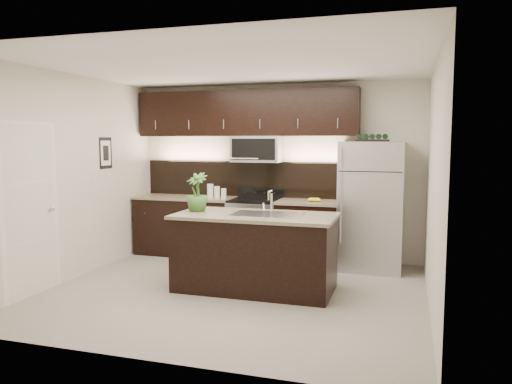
{
  "coord_description": "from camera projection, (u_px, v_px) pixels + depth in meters",
  "views": [
    {
      "loc": [
        1.98,
        -5.57,
        1.84
      ],
      "look_at": [
        0.11,
        0.55,
        1.17
      ],
      "focal_mm": 35.0,
      "sensor_mm": 36.0,
      "label": 1
    }
  ],
  "objects": [
    {
      "name": "ground",
      "position": [
        234.0,
        292.0,
        6.07
      ],
      "size": [
        4.5,
        4.5,
        0.0
      ],
      "primitive_type": "plane",
      "color": "gray",
      "rests_on": "ground"
    },
    {
      "name": "room_walls",
      "position": [
        223.0,
        152.0,
        5.88
      ],
      "size": [
        4.52,
        4.02,
        2.71
      ],
      "color": "beige",
      "rests_on": "ground"
    },
    {
      "name": "counter_run",
      "position": [
        242.0,
        228.0,
        7.76
      ],
      "size": [
        3.51,
        0.65,
        0.94
      ],
      "color": "black",
      "rests_on": "ground"
    },
    {
      "name": "upper_fixtures",
      "position": [
        247.0,
        121.0,
        7.71
      ],
      "size": [
        3.49,
        0.4,
        1.66
      ],
      "color": "black",
      "rests_on": "counter_run"
    },
    {
      "name": "island",
      "position": [
        255.0,
        252.0,
        6.12
      ],
      "size": [
        1.96,
        0.96,
        0.94
      ],
      "color": "black",
      "rests_on": "ground"
    },
    {
      "name": "sink_faucet",
      "position": [
        267.0,
        213.0,
        6.04
      ],
      "size": [
        0.84,
        0.5,
        0.28
      ],
      "color": "silver",
      "rests_on": "island"
    },
    {
      "name": "refrigerator",
      "position": [
        371.0,
        206.0,
        7.09
      ],
      "size": [
        0.88,
        0.79,
        1.82
      ],
      "primitive_type": "cube",
      "color": "#B2B2B7",
      "rests_on": "ground"
    },
    {
      "name": "wine_rack",
      "position": [
        373.0,
        138.0,
        6.99
      ],
      "size": [
        0.45,
        0.28,
        0.1
      ],
      "color": "black",
      "rests_on": "refrigerator"
    },
    {
      "name": "plant",
      "position": [
        197.0,
        192.0,
        6.31
      ],
      "size": [
        0.32,
        0.32,
        0.49
      ],
      "primitive_type": "imported",
      "rotation": [
        0.0,
        0.0,
        -0.18
      ],
      "color": "#366628",
      "rests_on": "island"
    },
    {
      "name": "canisters",
      "position": [
        215.0,
        192.0,
        7.76
      ],
      "size": [
        0.32,
        0.11,
        0.22
      ],
      "rotation": [
        0.0,
        0.0,
        -0.1
      ],
      "color": "silver",
      "rests_on": "counter_run"
    },
    {
      "name": "french_press",
      "position": [
        348.0,
        194.0,
        7.17
      ],
      "size": [
        0.11,
        0.11,
        0.33
      ],
      "rotation": [
        0.0,
        0.0,
        -0.05
      ],
      "color": "silver",
      "rests_on": "counter_run"
    },
    {
      "name": "bananas",
      "position": [
        311.0,
        199.0,
        7.31
      ],
      "size": [
        0.21,
        0.17,
        0.06
      ],
      "primitive_type": "ellipsoid",
      "rotation": [
        0.0,
        0.0,
        0.1
      ],
      "color": "yellow",
      "rests_on": "counter_run"
    }
  ]
}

